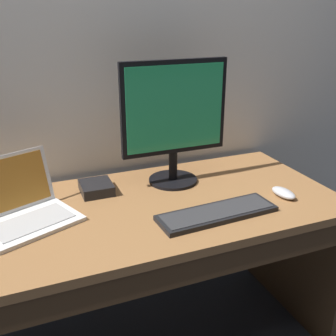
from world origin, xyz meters
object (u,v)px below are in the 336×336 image
object	(u,v)px
external_monitor	(174,118)
wired_keyboard	(217,213)
external_drive_box	(96,188)
laptop_white	(23,207)
computer_mouse	(284,193)

from	to	relation	value
external_monitor	wired_keyboard	size ratio (longest dim) A/B	1.15
external_drive_box	laptop_white	bearing A→B (deg)	-156.01
laptop_white	wired_keyboard	world-z (taller)	laptop_white
laptop_white	external_monitor	size ratio (longest dim) A/B	0.76
external_monitor	external_drive_box	xyz separation A→B (m)	(-0.34, 0.02, -0.27)
wired_keyboard	external_drive_box	xyz separation A→B (m)	(-0.36, 0.36, 0.01)
laptop_white	computer_mouse	size ratio (longest dim) A/B	3.39
external_monitor	wired_keyboard	world-z (taller)	external_monitor
external_monitor	wired_keyboard	bearing A→B (deg)	-85.30
external_monitor	computer_mouse	size ratio (longest dim) A/B	4.48
wired_keyboard	computer_mouse	size ratio (longest dim) A/B	3.91
wired_keyboard	laptop_white	bearing A→B (deg)	160.41
computer_mouse	external_drive_box	distance (m)	0.76
computer_mouse	external_drive_box	world-z (taller)	external_drive_box
external_drive_box	external_monitor	bearing A→B (deg)	-4.18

